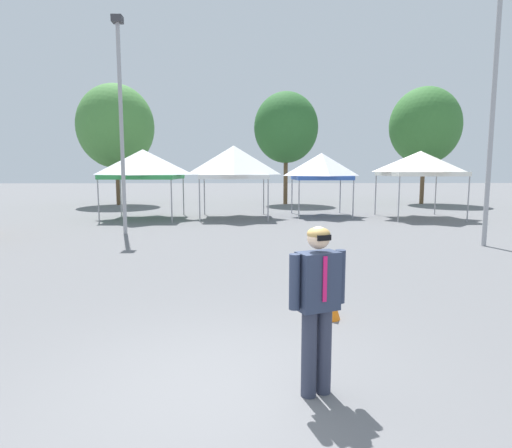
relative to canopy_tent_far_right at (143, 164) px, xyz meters
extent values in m
plane|color=slate|center=(4.54, -16.40, -2.59)|extent=(140.00, 140.00, 0.00)
cylinder|color=#9E9EA3|center=(-1.65, -1.59, -1.54)|extent=(0.06, 0.06, 2.10)
cylinder|color=#9E9EA3|center=(1.59, -1.65, -1.54)|extent=(0.06, 0.06, 2.10)
cylinder|color=#9E9EA3|center=(-1.59, 1.65, -1.54)|extent=(0.06, 0.06, 2.10)
cylinder|color=#9E9EA3|center=(1.65, 1.59, -1.54)|extent=(0.06, 0.06, 2.10)
pyramid|color=white|center=(0.00, 0.00, 0.10)|extent=(3.46, 3.46, 1.19)
cube|color=green|center=(0.00, 0.00, -0.59)|extent=(3.43, 3.43, 0.20)
cylinder|color=#9E9EA3|center=(2.79, -1.37, -1.54)|extent=(0.06, 0.06, 2.11)
cylinder|color=#9E9EA3|center=(5.89, -1.29, -1.54)|extent=(0.06, 0.06, 2.11)
cylinder|color=#9E9EA3|center=(2.72, 1.72, -1.54)|extent=(0.06, 0.06, 2.11)
cylinder|color=#9E9EA3|center=(5.81, 1.80, -1.54)|extent=(0.06, 0.06, 2.11)
pyramid|color=white|center=(4.30, 0.21, 0.20)|extent=(3.33, 3.33, 1.38)
cube|color=white|center=(4.30, 0.21, -0.59)|extent=(3.30, 3.30, 0.20)
cylinder|color=#9E9EA3|center=(7.41, -0.29, -1.58)|extent=(0.06, 0.06, 2.03)
cylinder|color=#9E9EA3|center=(10.03, -0.23, -1.58)|extent=(0.06, 0.06, 2.03)
cylinder|color=#9E9EA3|center=(7.35, 2.33, -1.58)|extent=(0.06, 0.06, 2.03)
cylinder|color=#9E9EA3|center=(9.97, 2.39, -1.58)|extent=(0.06, 0.06, 2.03)
pyramid|color=white|center=(8.69, 1.05, 0.00)|extent=(2.82, 2.82, 1.13)
cube|color=#3359B2|center=(8.69, 1.05, -0.66)|extent=(2.79, 2.79, 0.20)
cylinder|color=#9E9EA3|center=(11.69, -1.77, -1.47)|extent=(0.06, 0.06, 2.24)
cylinder|color=#9E9EA3|center=(14.86, -1.68, -1.47)|extent=(0.06, 0.06, 2.24)
cylinder|color=#9E9EA3|center=(11.60, 1.40, -1.47)|extent=(0.06, 0.06, 2.24)
cylinder|color=#9E9EA3|center=(14.77, 1.49, -1.47)|extent=(0.06, 0.06, 2.24)
pyramid|color=white|center=(13.23, -0.14, 0.14)|extent=(3.43, 3.43, 0.98)
cube|color=white|center=(13.23, -0.14, -0.46)|extent=(3.40, 3.40, 0.20)
cylinder|color=#33384C|center=(5.53, -16.55, -2.13)|extent=(0.16, 0.16, 0.92)
cylinder|color=#33384C|center=(5.70, -16.48, -2.13)|extent=(0.16, 0.16, 0.92)
cube|color=#2D3851|center=(5.62, -16.52, -1.37)|extent=(0.48, 0.38, 0.60)
cylinder|color=#2D3851|center=(5.37, -16.62, -1.35)|extent=(0.11, 0.11, 0.56)
cylinder|color=#2D3851|center=(5.87, -16.41, -1.35)|extent=(0.11, 0.11, 0.56)
sphere|color=beige|center=(5.62, -16.52, -0.93)|extent=(0.23, 0.23, 0.23)
ellipsoid|color=tan|center=(5.62, -16.52, -0.89)|extent=(0.23, 0.23, 0.14)
cube|color=black|center=(5.66, -16.61, -0.91)|extent=(0.15, 0.08, 0.06)
cube|color=#E51966|center=(5.67, -16.64, -1.32)|extent=(0.05, 0.03, 0.46)
cylinder|color=#9E9EA3|center=(0.44, -4.96, 1.11)|extent=(0.14, 0.14, 7.40)
cube|color=#38383D|center=(0.44, -4.96, 4.92)|extent=(0.36, 0.36, 0.24)
cylinder|color=#9E9EA3|center=(12.24, -7.79, 1.92)|extent=(0.14, 0.14, 9.04)
cylinder|color=brown|center=(7.57, 8.57, -0.89)|extent=(0.28, 0.28, 3.42)
ellipsoid|color=#2D662D|center=(7.57, 8.57, 2.53)|extent=(4.28, 4.28, 4.70)
cylinder|color=brown|center=(16.98, 8.64, -0.90)|extent=(0.28, 0.28, 3.39)
ellipsoid|color=#387233|center=(16.98, 8.64, 2.67)|extent=(4.69, 4.69, 5.16)
cylinder|color=brown|center=(-3.64, 8.21, -1.01)|extent=(0.28, 0.28, 3.16)
ellipsoid|color=#47843D|center=(-3.64, 8.21, 2.55)|extent=(4.96, 4.96, 5.45)
cone|color=orange|center=(6.21, -14.23, -2.32)|extent=(0.32, 0.32, 0.54)
camera|label=1|loc=(4.89, -20.79, -0.25)|focal=30.29mm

